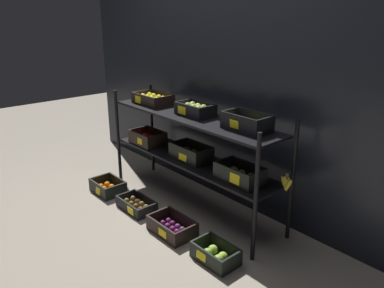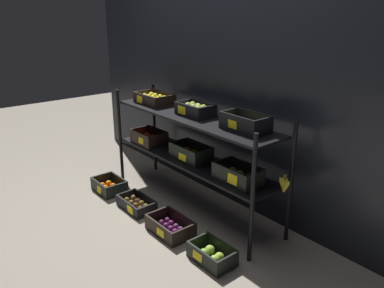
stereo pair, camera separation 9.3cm
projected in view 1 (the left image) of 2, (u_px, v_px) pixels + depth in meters
The scene contains 7 objects.
ground_plane at pixel (192, 205), 3.50m from camera, with size 10.00×10.00×0.00m, color gray.
storefront_wall at pixel (227, 78), 3.38m from camera, with size 4.19×0.12×2.24m, color black.
display_rack at pixel (192, 137), 3.27m from camera, with size 1.90×0.45×0.97m.
crate_ground_tangerine at pixel (108, 188), 3.73m from camera, with size 0.33×0.25×0.12m.
crate_ground_kiwi at pixel (137, 205), 3.41m from camera, with size 0.37×0.22×0.10m.
crate_ground_plum at pixel (172, 228), 3.04m from camera, with size 0.38×0.25×0.13m.
crate_ground_apple_green at pixel (215, 255), 2.70m from camera, with size 0.33×0.22×0.12m.
Camera 1 is at (2.34, -2.05, 1.69)m, focal length 35.69 mm.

